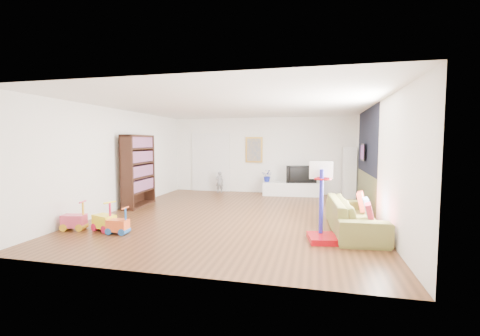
% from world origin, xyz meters
% --- Properties ---
extents(floor, '(6.50, 7.50, 0.00)m').
position_xyz_m(floor, '(0.00, 0.00, 0.00)').
color(floor, brown).
rests_on(floor, ground).
extents(ceiling, '(6.50, 7.50, 0.00)m').
position_xyz_m(ceiling, '(0.00, 0.00, 2.70)').
color(ceiling, white).
rests_on(ceiling, ground).
extents(wall_back, '(6.50, 0.00, 2.70)m').
position_xyz_m(wall_back, '(0.00, 3.75, 1.35)').
color(wall_back, white).
rests_on(wall_back, ground).
extents(wall_front, '(6.50, 0.00, 2.70)m').
position_xyz_m(wall_front, '(0.00, -3.75, 1.35)').
color(wall_front, silver).
rests_on(wall_front, ground).
extents(wall_left, '(0.00, 7.50, 2.70)m').
position_xyz_m(wall_left, '(-3.25, 0.00, 1.35)').
color(wall_left, white).
rests_on(wall_left, ground).
extents(wall_right, '(0.00, 7.50, 2.70)m').
position_xyz_m(wall_right, '(3.25, 0.00, 1.35)').
color(wall_right, silver).
rests_on(wall_right, ground).
extents(navy_accent, '(0.01, 3.20, 1.70)m').
position_xyz_m(navy_accent, '(3.23, 1.40, 1.85)').
color(navy_accent, black).
rests_on(navy_accent, wall_right).
extents(olive_wainscot, '(0.01, 3.20, 1.00)m').
position_xyz_m(olive_wainscot, '(3.23, 1.40, 0.50)').
color(olive_wainscot, brown).
rests_on(olive_wainscot, wall_right).
extents(doorway, '(1.45, 0.06, 2.10)m').
position_xyz_m(doorway, '(-1.90, 3.71, 1.05)').
color(doorway, white).
rests_on(doorway, ground).
extents(painting_back, '(0.62, 0.06, 0.92)m').
position_xyz_m(painting_back, '(-0.25, 3.71, 1.55)').
color(painting_back, gold).
rests_on(painting_back, wall_back).
extents(artwork_right, '(0.04, 0.56, 0.46)m').
position_xyz_m(artwork_right, '(3.17, 1.60, 1.55)').
color(artwork_right, '#7F3F8C').
rests_on(artwork_right, wall_right).
extents(media_console, '(1.97, 0.61, 0.45)m').
position_xyz_m(media_console, '(1.14, 3.27, 0.23)').
color(media_console, white).
rests_on(media_console, ground).
extents(tall_cabinet, '(0.41, 0.41, 1.66)m').
position_xyz_m(tall_cabinet, '(3.00, 3.24, 0.83)').
color(tall_cabinet, white).
rests_on(tall_cabinet, ground).
extents(bookshelf, '(0.46, 1.41, 2.02)m').
position_xyz_m(bookshelf, '(-2.97, 0.47, 1.01)').
color(bookshelf, black).
rests_on(bookshelf, ground).
extents(sofa, '(1.03, 2.32, 0.66)m').
position_xyz_m(sofa, '(2.68, -0.94, 0.33)').
color(sofa, olive).
rests_on(sofa, ground).
extents(basketball_hoop, '(0.60, 0.69, 1.47)m').
position_xyz_m(basketball_hoop, '(2.05, -1.73, 0.73)').
color(basketball_hoop, '#A90710').
rests_on(basketball_hoop, ground).
extents(ride_on_yellow, '(0.54, 0.43, 0.62)m').
position_xyz_m(ride_on_yellow, '(-2.30, -2.02, 0.31)').
color(ride_on_yellow, yellow).
rests_on(ride_on_yellow, ground).
extents(ride_on_orange, '(0.41, 0.26, 0.54)m').
position_xyz_m(ride_on_orange, '(-1.90, -2.15, 0.27)').
color(ride_on_orange, '#FE612A').
rests_on(ride_on_orange, ground).
extents(ride_on_pink, '(0.50, 0.37, 0.60)m').
position_xyz_m(ride_on_pink, '(-2.95, -2.10, 0.30)').
color(ride_on_pink, '#E24467').
rests_on(ride_on_pink, ground).
extents(child, '(0.33, 0.29, 0.77)m').
position_xyz_m(child, '(-1.45, 3.36, 0.39)').
color(child, gray).
rests_on(child, ground).
extents(tv, '(1.03, 0.40, 0.59)m').
position_xyz_m(tv, '(1.44, 3.28, 0.75)').
color(tv, black).
rests_on(tv, media_console).
extents(vase_plant, '(0.46, 0.42, 0.42)m').
position_xyz_m(vase_plant, '(0.31, 3.30, 0.66)').
color(vase_plant, navy).
rests_on(vase_plant, media_console).
extents(pillow_left, '(0.14, 0.38, 0.37)m').
position_xyz_m(pillow_left, '(2.88, -1.59, 0.52)').
color(pillow_left, '#AF263D').
rests_on(pillow_left, sofa).
extents(pillow_center, '(0.12, 0.38, 0.37)m').
position_xyz_m(pillow_center, '(2.93, -0.98, 0.52)').
color(pillow_center, silver).
rests_on(pillow_center, sofa).
extents(pillow_right, '(0.19, 0.43, 0.41)m').
position_xyz_m(pillow_right, '(2.91, -0.30, 0.52)').
color(pillow_right, red).
rests_on(pillow_right, sofa).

